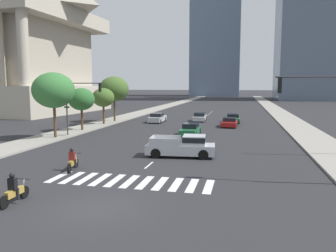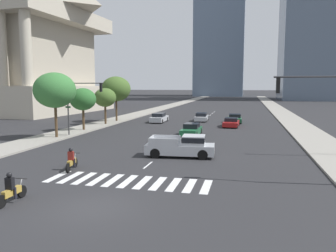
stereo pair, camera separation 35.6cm
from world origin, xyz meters
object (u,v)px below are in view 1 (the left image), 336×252
at_px(sedan_green_0, 190,130).
at_px(street_tree_fourth, 114,89).
at_px(pickup_truck, 184,146).
at_px(sedan_silver_3, 200,117).
at_px(sedan_silver_2, 157,118).
at_px(sedan_green_4, 233,119).
at_px(street_tree_nearest, 54,90).
at_px(traffic_signal_near, 330,105).
at_px(street_tree_second, 81,99).
at_px(motorcycle_trailing, 73,161).
at_px(motorcycle_third, 14,191).
at_px(street_tree_third, 103,98).
at_px(sedan_red_1, 230,122).
at_px(traffic_signal_far, 79,97).

bearing_deg(sedan_green_0, street_tree_fourth, -127.87).
height_order(pickup_truck, sedan_silver_3, pickup_truck).
relative_size(sedan_silver_2, sedan_green_4, 1.06).
xyz_separation_m(sedan_silver_3, street_tree_nearest, (-12.38, -20.39, 4.37)).
relative_size(traffic_signal_near, street_tree_nearest, 0.93).
bearing_deg(street_tree_second, sedan_green_0, -1.62).
xyz_separation_m(motorcycle_trailing, street_tree_nearest, (-8.14, 11.34, 4.38)).
bearing_deg(sedan_green_0, motorcycle_third, -10.17).
bearing_deg(street_tree_third, traffic_signal_near, -44.68).
xyz_separation_m(sedan_green_4, street_tree_nearest, (-17.45, -19.37, 4.39)).
relative_size(sedan_green_0, sedan_red_1, 0.99).
height_order(pickup_truck, traffic_signal_near, traffic_signal_near).
relative_size(traffic_signal_far, street_tree_second, 1.19).
distance_m(sedan_green_4, street_tree_fourth, 18.24).
distance_m(motorcycle_trailing, street_tree_second, 19.34).
xyz_separation_m(motorcycle_trailing, street_tree_fourth, (-8.14, 27.68, 4.36)).
distance_m(motorcycle_third, sedan_silver_2, 34.84).
distance_m(pickup_truck, street_tree_nearest, 16.09).
height_order(motorcycle_trailing, street_tree_second, street_tree_second).
height_order(sedan_silver_2, traffic_signal_near, traffic_signal_near).
height_order(traffic_signal_far, street_tree_nearest, street_tree_nearest).
bearing_deg(sedan_silver_3, sedan_green_0, -178.37).
relative_size(sedan_green_4, street_tree_second, 0.89).
relative_size(sedan_silver_2, street_tree_fourth, 0.71).
xyz_separation_m(pickup_truck, sedan_red_1, (2.72, 19.97, -0.26)).
xyz_separation_m(sedan_green_0, sedan_silver_3, (-0.84, 14.85, -0.00)).
xyz_separation_m(motorcycle_trailing, street_tree_third, (-8.14, 23.65, 3.21)).
bearing_deg(sedan_red_1, motorcycle_trailing, -17.08).
xyz_separation_m(street_tree_third, street_tree_fourth, (0.00, 4.03, 1.15)).
xyz_separation_m(motorcycle_third, sedan_green_4, (8.93, 36.86, -0.01)).
height_order(sedan_red_1, sedan_green_4, sedan_green_4).
height_order(sedan_green_0, sedan_silver_2, sedan_silver_2).
xyz_separation_m(motorcycle_trailing, sedan_silver_3, (4.24, 31.73, 0.01)).
distance_m(sedan_silver_3, traffic_signal_far, 21.66).
xyz_separation_m(sedan_red_1, street_tree_fourth, (-17.17, 2.09, 4.40)).
bearing_deg(street_tree_nearest, sedan_silver_2, 69.64).
bearing_deg(street_tree_nearest, motorcycle_third, -64.02).
height_order(pickup_truck, street_tree_second, street_tree_second).
bearing_deg(sedan_green_4, pickup_truck, -9.30).
xyz_separation_m(sedan_green_4, traffic_signal_far, (-15.54, -17.59, 3.63)).
xyz_separation_m(pickup_truck, traffic_signal_near, (8.95, -5.10, 3.57)).
distance_m(street_tree_second, street_tree_fourth, 10.49).
relative_size(sedan_silver_2, traffic_signal_far, 0.79).
bearing_deg(street_tree_second, motorcycle_third, -69.98).
bearing_deg(traffic_signal_near, motorcycle_third, 24.12).
relative_size(street_tree_nearest, street_tree_fourth, 1.00).
relative_size(street_tree_third, street_tree_fourth, 0.74).
xyz_separation_m(sedan_red_1, street_tree_third, (-17.17, -1.93, 3.25)).
xyz_separation_m(sedan_green_0, sedan_green_4, (4.23, 13.84, -0.02)).
distance_m(motorcycle_trailing, sedan_silver_2, 28.68).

